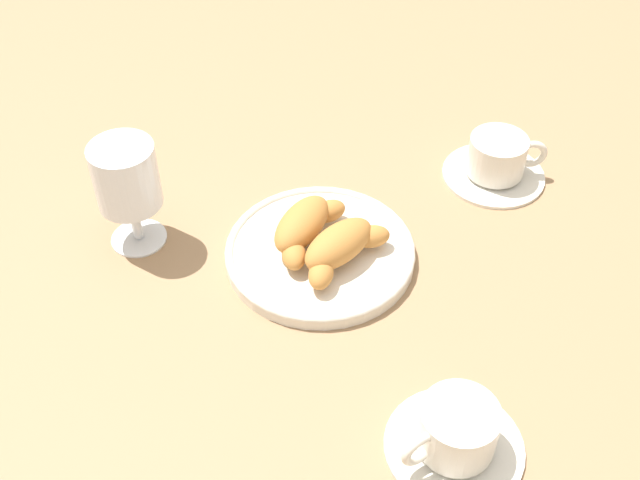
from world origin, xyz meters
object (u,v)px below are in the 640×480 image
object	(u,v)px
croissant_large	(304,226)
croissant_small	(341,247)
coffee_cup_far	(456,434)
pastry_plate	(320,252)
juice_glass_left	(127,181)
coffee_cup_near	(497,161)

from	to	relation	value
croissant_large	croissant_small	world-z (taller)	same
croissant_small	coffee_cup_far	distance (m)	0.26
pastry_plate	coffee_cup_far	xyz separation A→B (m)	(0.11, 0.27, 0.02)
pastry_plate	croissant_small	bearing A→B (deg)	92.90
coffee_cup_far	juice_glass_left	world-z (taller)	juice_glass_left
pastry_plate	croissant_large	size ratio (longest dim) A/B	1.70
pastry_plate	croissant_small	size ratio (longest dim) A/B	1.66
coffee_cup_far	coffee_cup_near	bearing A→B (deg)	-152.14
croissant_small	coffee_cup_near	size ratio (longest dim) A/B	1.01
pastry_plate	coffee_cup_far	bearing A→B (deg)	68.43
croissant_large	coffee_cup_near	bearing A→B (deg)	160.87
pastry_plate	coffee_cup_far	distance (m)	0.29
coffee_cup_far	juice_glass_left	distance (m)	0.46
croissant_large	juice_glass_left	size ratio (longest dim) A/B	0.95
coffee_cup_far	croissant_small	bearing A→B (deg)	-114.35
croissant_large	juice_glass_left	world-z (taller)	juice_glass_left
pastry_plate	croissant_small	xyz separation A→B (m)	(-0.00, 0.03, 0.03)
croissant_large	coffee_cup_near	size ratio (longest dim) A/B	0.98
croissant_small	coffee_cup_near	world-z (taller)	same
coffee_cup_far	juice_glass_left	bearing A→B (deg)	-87.72
pastry_plate	coffee_cup_near	distance (m)	0.28
croissant_large	coffee_cup_near	distance (m)	0.29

